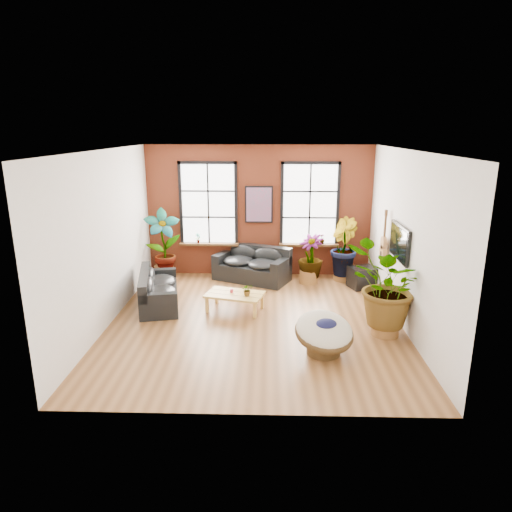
% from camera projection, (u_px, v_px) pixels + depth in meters
% --- Properties ---
extents(room, '(6.04, 6.54, 3.54)m').
position_uv_depth(room, '(255.00, 238.00, 9.23)').
color(room, brown).
rests_on(room, ground).
extents(sofa_back, '(2.15, 1.66, 0.89)m').
position_uv_depth(sofa_back, '(253.00, 265.00, 12.10)').
color(sofa_back, black).
rests_on(sofa_back, ground).
extents(sofa_left, '(1.21, 2.07, 0.77)m').
position_uv_depth(sofa_left, '(157.00, 290.00, 10.38)').
color(sofa_left, black).
rests_on(sofa_left, ground).
extents(coffee_table, '(1.38, 1.00, 0.48)m').
position_uv_depth(coffee_table, '(235.00, 295.00, 10.03)').
color(coffee_table, gold).
rests_on(coffee_table, ground).
extents(papasan_chair, '(1.32, 1.32, 0.79)m').
position_uv_depth(papasan_chair, '(324.00, 333.00, 8.08)').
color(papasan_chair, '#4B351A').
rests_on(papasan_chair, ground).
extents(poster, '(0.74, 0.06, 0.98)m').
position_uv_depth(poster, '(259.00, 205.00, 12.10)').
color(poster, black).
rests_on(poster, room).
extents(tv_wall_unit, '(0.13, 1.86, 1.20)m').
position_uv_depth(tv_wall_unit, '(394.00, 244.00, 9.63)').
color(tv_wall_unit, black).
rests_on(tv_wall_unit, room).
extents(media_box, '(0.78, 0.72, 0.53)m').
position_uv_depth(media_box, '(363.00, 277.00, 11.52)').
color(media_box, black).
rests_on(media_box, ground).
extents(pot_back_left, '(0.64, 0.64, 0.38)m').
position_uv_depth(pot_back_left, '(164.00, 273.00, 12.15)').
color(pot_back_left, olive).
rests_on(pot_back_left, ground).
extents(pot_back_right, '(0.49, 0.49, 0.35)m').
position_uv_depth(pot_back_right, '(343.00, 274.00, 12.11)').
color(pot_back_right, olive).
rests_on(pot_back_right, ground).
extents(pot_right_wall, '(0.67, 0.67, 0.39)m').
position_uv_depth(pot_right_wall, '(385.00, 325.00, 8.89)').
color(pot_right_wall, olive).
rests_on(pot_right_wall, ground).
extents(pot_mid, '(0.63, 0.63, 0.35)m').
position_uv_depth(pot_mid, '(309.00, 277.00, 11.88)').
color(pot_mid, olive).
rests_on(pot_mid, ground).
extents(floor_plant_back_left, '(1.08, 0.90, 1.76)m').
position_uv_depth(floor_plant_back_left, '(163.00, 242.00, 11.89)').
color(floor_plant_back_left, '#154713').
rests_on(floor_plant_back_left, ground).
extents(floor_plant_back_right, '(0.82, 0.95, 1.52)m').
position_uv_depth(floor_plant_back_right, '(343.00, 247.00, 11.94)').
color(floor_plant_back_right, '#154713').
rests_on(floor_plant_back_right, ground).
extents(floor_plant_right_wall, '(1.98, 1.97, 1.66)m').
position_uv_depth(floor_plant_right_wall, '(388.00, 287.00, 8.67)').
color(floor_plant_right_wall, '#154713').
rests_on(floor_plant_right_wall, ground).
extents(floor_plant_mid, '(0.89, 0.89, 1.14)m').
position_uv_depth(floor_plant_mid, '(311.00, 256.00, 11.77)').
color(floor_plant_mid, '#154713').
rests_on(floor_plant_mid, ground).
extents(table_plant, '(0.28, 0.25, 0.26)m').
position_uv_depth(table_plant, '(247.00, 290.00, 9.86)').
color(table_plant, '#154713').
rests_on(table_plant, coffee_table).
extents(sill_plant_left, '(0.17, 0.17, 0.27)m').
position_uv_depth(sill_plant_left, '(198.00, 238.00, 12.34)').
color(sill_plant_left, '#154713').
rests_on(sill_plant_left, room).
extents(sill_plant_right, '(0.19, 0.19, 0.27)m').
position_uv_depth(sill_plant_right, '(322.00, 239.00, 12.24)').
color(sill_plant_right, '#154713').
rests_on(sill_plant_right, room).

